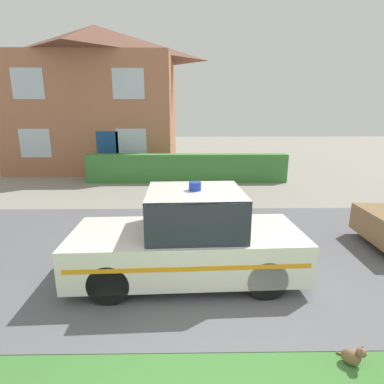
{
  "coord_description": "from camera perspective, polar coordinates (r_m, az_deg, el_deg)",
  "views": [
    {
      "loc": [
        -0.38,
        -2.01,
        2.78
      ],
      "look_at": [
        -0.28,
        4.77,
        1.05
      ],
      "focal_mm": 28.0,
      "sensor_mm": 36.0,
      "label": 1
    }
  ],
  "objects": [
    {
      "name": "road_strip",
      "position": [
        6.53,
        2.6,
        -10.84
      ],
      "size": [
        28.0,
        5.78,
        0.01
      ],
      "primitive_type": "cube",
      "color": "#5B5B60",
      "rests_on": "ground"
    },
    {
      "name": "house_left",
      "position": [
        17.66,
        -17.3,
        16.71
      ],
      "size": [
        8.36,
        6.46,
        7.3
      ],
      "color": "#A86B4C",
      "rests_on": "ground"
    },
    {
      "name": "garden_hedge",
      "position": [
        12.93,
        -0.92,
        4.58
      ],
      "size": [
        8.54,
        0.58,
        1.2
      ],
      "primitive_type": "cube",
      "color": "#3D7F38",
      "rests_on": "ground"
    },
    {
      "name": "cat",
      "position": [
        4.31,
        28.37,
        -25.88
      ],
      "size": [
        0.26,
        0.3,
        0.27
      ],
      "rotation": [
        0.0,
        0.0,
        5.65
      ],
      "color": "brown",
      "rests_on": "ground"
    },
    {
      "name": "police_car",
      "position": [
        5.2,
        -0.59,
        -9.05
      ],
      "size": [
        3.94,
        1.73,
        1.72
      ],
      "rotation": [
        0.0,
        0.0,
        3.18
      ],
      "color": "black",
      "rests_on": "road_strip"
    }
  ]
}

